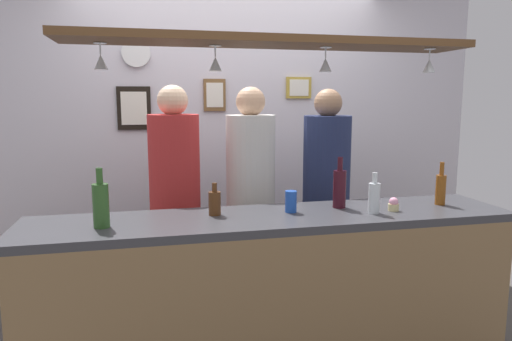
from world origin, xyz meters
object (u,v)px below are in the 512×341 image
at_px(bottle_wine_dark_red, 340,188).
at_px(picture_frame_caricature, 134,108).
at_px(person_left_red_shirt, 175,187).
at_px(person_right_navy_shirt, 326,183).
at_px(bottle_soda_clear, 374,197).
at_px(wall_clock, 136,53).
at_px(bottle_beer_brown_stubby, 215,202).
at_px(picture_frame_upper_small, 299,88).
at_px(cupcake, 394,205).
at_px(person_middle_white_patterned_shirt, 251,185).
at_px(bottle_beer_amber_tall, 441,188).
at_px(drink_can, 291,202).
at_px(bottle_champagne_green, 101,204).
at_px(picture_frame_crest, 215,95).

xyz_separation_m(bottle_wine_dark_red, picture_frame_caricature, (-1.19, 1.32, 0.44)).
bearing_deg(person_left_red_shirt, person_right_navy_shirt, 0.00).
relative_size(bottle_soda_clear, wall_clock, 1.05).
bearing_deg(bottle_beer_brown_stubby, person_right_navy_shirt, 34.94).
bearing_deg(picture_frame_caricature, person_left_red_shirt, -69.06).
bearing_deg(person_right_navy_shirt, picture_frame_upper_small, 89.16).
height_order(bottle_wine_dark_red, cupcake, bottle_wine_dark_red).
relative_size(person_middle_white_patterned_shirt, bottle_beer_amber_tall, 6.57).
xyz_separation_m(bottle_beer_amber_tall, bottle_wine_dark_red, (-0.63, 0.06, 0.02)).
distance_m(drink_can, picture_frame_caricature, 1.70).
height_order(person_middle_white_patterned_shirt, bottle_soda_clear, person_middle_white_patterned_shirt).
distance_m(bottle_champagne_green, bottle_soda_clear, 1.46).
xyz_separation_m(cupcake, picture_frame_upper_small, (-0.10, 1.46, 0.69)).
height_order(bottle_champagne_green, bottle_beer_brown_stubby, bottle_champagne_green).
distance_m(bottle_beer_amber_tall, bottle_soda_clear, 0.50).
height_order(person_left_red_shirt, bottle_beer_amber_tall, person_left_red_shirt).
bearing_deg(picture_frame_caricature, bottle_beer_amber_tall, -37.25).
bearing_deg(person_middle_white_patterned_shirt, bottle_beer_amber_tall, -33.57).
bearing_deg(person_right_navy_shirt, person_middle_white_patterned_shirt, 180.00).
distance_m(person_middle_white_patterned_shirt, bottle_wine_dark_red, 0.74).
height_order(bottle_champagne_green, wall_clock, wall_clock).
bearing_deg(person_right_navy_shirt, picture_frame_crest, 135.40).
distance_m(bottle_beer_amber_tall, bottle_wine_dark_red, 0.63).
relative_size(bottle_wine_dark_red, cupcake, 3.85).
relative_size(person_middle_white_patterned_shirt, bottle_beer_brown_stubby, 9.49).
xyz_separation_m(person_right_navy_shirt, bottle_beer_brown_stubby, (-0.90, -0.63, 0.04)).
bearing_deg(person_right_navy_shirt, person_left_red_shirt, 180.00).
distance_m(picture_frame_crest, wall_clock, 0.69).
distance_m(drink_can, picture_frame_upper_small, 1.59).
height_order(person_left_red_shirt, person_middle_white_patterned_shirt, person_left_red_shirt).
xyz_separation_m(bottle_champagne_green, bottle_wine_dark_red, (1.32, 0.14, -0.00)).
relative_size(bottle_beer_amber_tall, bottle_beer_brown_stubby, 1.44).
xyz_separation_m(person_right_navy_shirt, wall_clock, (-1.32, 0.69, 0.96)).
height_order(bottle_beer_amber_tall, picture_frame_caricature, picture_frame_caricature).
distance_m(cupcake, picture_frame_caricature, 2.13).
height_order(person_middle_white_patterned_shirt, bottle_beer_amber_tall, person_middle_white_patterned_shirt).
bearing_deg(drink_can, person_left_red_shirt, 132.73).
relative_size(bottle_beer_amber_tall, cupcake, 3.33).
height_order(bottle_beer_brown_stubby, picture_frame_crest, picture_frame_crest).
distance_m(person_right_navy_shirt, picture_frame_upper_small, 0.99).
height_order(person_left_red_shirt, picture_frame_caricature, picture_frame_caricature).
bearing_deg(picture_frame_upper_small, person_left_red_shirt, -147.39).
distance_m(bottle_beer_amber_tall, picture_frame_upper_small, 1.59).
bearing_deg(person_right_navy_shirt, cupcake, -81.85).
bearing_deg(bottle_champagne_green, drink_can, 5.17).
bearing_deg(bottle_wine_dark_red, picture_frame_crest, 112.57).
xyz_separation_m(bottle_beer_amber_tall, wall_clock, (-1.79, 1.38, 0.89)).
bearing_deg(drink_can, picture_frame_upper_small, 70.43).
xyz_separation_m(bottle_soda_clear, drink_can, (-0.45, 0.13, -0.03)).
distance_m(person_middle_white_patterned_shirt, drink_can, 0.67).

